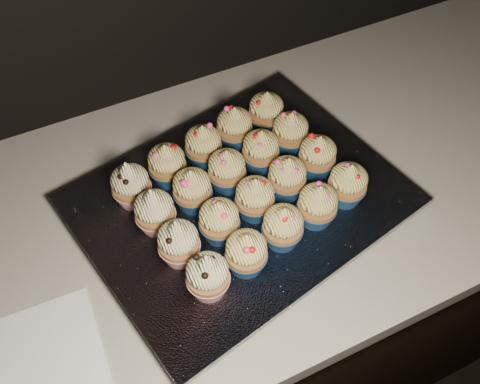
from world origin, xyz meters
The scene contains 25 objects.
cabinet centered at (0.00, 1.70, 0.43)m, with size 2.40×0.60×0.86m, color black.
worktop centered at (0.00, 1.70, 0.88)m, with size 2.44×0.64×0.04m, color beige.
napkin centered at (-0.34, 1.56, 0.90)m, with size 0.16×0.16×0.00m, color white.
baking_tray centered at (0.02, 1.66, 0.91)m, with size 0.46×0.35×0.02m, color black.
foil_lining centered at (0.02, 1.66, 0.93)m, with size 0.50×0.39×0.01m, color silver.
cupcake_0 centered at (-0.09, 1.54, 0.97)m, with size 0.06×0.06×0.10m.
cupcake_1 centered at (-0.03, 1.55, 0.97)m, with size 0.06×0.06×0.08m.
cupcake_2 centered at (0.04, 1.56, 0.97)m, with size 0.06×0.06×0.08m.
cupcake_3 centered at (0.11, 1.58, 0.97)m, with size 0.06×0.06×0.08m.
cupcake_4 centered at (0.17, 1.59, 0.97)m, with size 0.06×0.06×0.08m.
cupcake_5 centered at (-0.11, 1.60, 0.97)m, with size 0.06×0.06×0.10m.
cupcake_6 centered at (-0.04, 1.61, 0.97)m, with size 0.06×0.06×0.08m.
cupcake_7 centered at (0.03, 1.63, 0.97)m, with size 0.06×0.06×0.08m.
cupcake_8 centered at (0.09, 1.64, 0.97)m, with size 0.06×0.06×0.08m.
cupcake_9 centered at (0.16, 1.66, 0.97)m, with size 0.06×0.06×0.08m.
cupcake_10 centered at (-0.12, 1.67, 0.97)m, with size 0.06×0.06×0.10m.
cupcake_11 centered at (-0.05, 1.69, 0.97)m, with size 0.06×0.06×0.08m.
cupcake_12 centered at (0.01, 1.70, 0.97)m, with size 0.06×0.06×0.08m.
cupcake_13 centered at (0.08, 1.71, 0.97)m, with size 0.06×0.06×0.08m.
cupcake_14 centered at (0.14, 1.73, 0.97)m, with size 0.06×0.06×0.08m.
cupcake_15 centered at (-0.14, 1.74, 0.97)m, with size 0.06×0.06×0.10m.
cupcake_16 centered at (-0.07, 1.75, 0.97)m, with size 0.06×0.06×0.08m.
cupcake_17 centered at (0.00, 1.76, 0.97)m, with size 0.06×0.06×0.08m.
cupcake_18 centered at (0.06, 1.78, 0.97)m, with size 0.06×0.06×0.08m.
cupcake_19 centered at (0.13, 1.79, 0.97)m, with size 0.06×0.06×0.08m.
Camera 1 is at (-0.21, 1.20, 1.64)m, focal length 40.00 mm.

